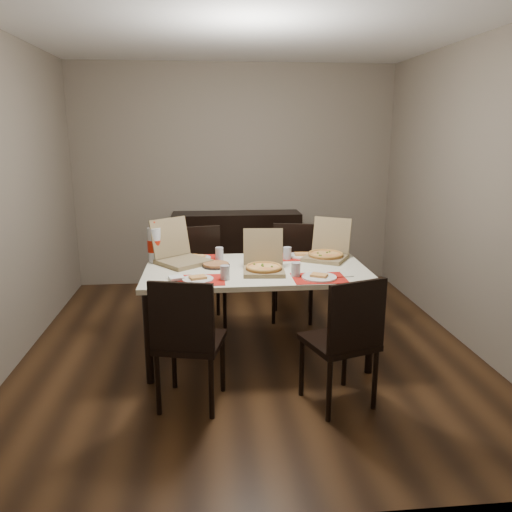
% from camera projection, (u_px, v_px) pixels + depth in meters
% --- Properties ---
extents(ground, '(3.80, 4.00, 0.02)m').
position_uv_depth(ground, '(250.00, 348.00, 4.36)').
color(ground, '#3E2613').
rests_on(ground, ground).
extents(room_walls, '(3.84, 4.02, 2.62)m').
position_uv_depth(room_walls, '(245.00, 143.00, 4.36)').
color(room_walls, gray).
rests_on(room_walls, ground).
extents(sideboard, '(1.50, 0.40, 0.90)m').
position_uv_depth(sideboard, '(237.00, 250.00, 5.97)').
color(sideboard, black).
rests_on(sideboard, ground).
extents(dining_table, '(1.80, 1.00, 0.75)m').
position_uv_depth(dining_table, '(256.00, 276.00, 4.09)').
color(dining_table, '#E9E3C4').
rests_on(dining_table, ground).
extents(chair_near_left, '(0.51, 0.51, 0.93)m').
position_uv_depth(chair_near_left, '(187.00, 338.00, 3.29)').
color(chair_near_left, black).
rests_on(chair_near_left, ground).
extents(chair_near_right, '(0.53, 0.53, 0.93)m').
position_uv_depth(chair_near_right, '(345.00, 337.00, 3.29)').
color(chair_near_right, black).
rests_on(chair_near_right, ground).
extents(chair_far_left, '(0.48, 0.48, 0.93)m').
position_uv_depth(chair_far_left, '(201.00, 271.00, 4.85)').
color(chair_far_left, black).
rests_on(chair_far_left, ground).
extents(chair_far_right, '(0.49, 0.49, 0.93)m').
position_uv_depth(chair_far_right, '(293.00, 267.00, 5.00)').
color(chair_far_right, black).
rests_on(chair_far_right, ground).
extents(setting_near_left, '(0.47, 0.30, 0.11)m').
position_uv_depth(setting_near_left, '(203.00, 277.00, 3.73)').
color(setting_near_left, red).
rests_on(setting_near_left, dining_table).
extents(setting_near_right, '(0.48, 0.30, 0.11)m').
position_uv_depth(setting_near_right, '(313.00, 275.00, 3.79)').
color(setting_near_right, red).
rests_on(setting_near_right, dining_table).
extents(setting_far_left, '(0.45, 0.30, 0.11)m').
position_uv_depth(setting_far_left, '(201.00, 257.00, 4.34)').
color(setting_far_left, red).
rests_on(setting_far_left, dining_table).
extents(setting_far_right, '(0.48, 0.30, 0.11)m').
position_uv_depth(setting_far_right, '(298.00, 255.00, 4.40)').
color(setting_far_right, red).
rests_on(setting_far_right, dining_table).
extents(napkin_loose, '(0.16, 0.15, 0.02)m').
position_uv_depth(napkin_loose, '(255.00, 271.00, 3.96)').
color(napkin_loose, white).
rests_on(napkin_loose, dining_table).
extents(pizza_box_center, '(0.35, 0.38, 0.32)m').
position_uv_depth(pizza_box_center, '(264.00, 265.00, 3.95)').
color(pizza_box_center, olive).
rests_on(pizza_box_center, dining_table).
extents(pizza_box_right, '(0.48, 0.49, 0.34)m').
position_uv_depth(pizza_box_right, '(327.00, 253.00, 4.35)').
color(pizza_box_right, olive).
rests_on(pizza_box_right, dining_table).
extents(pizza_box_left, '(0.53, 0.54, 0.36)m').
position_uv_depth(pizza_box_left, '(180.00, 256.00, 4.21)').
color(pizza_box_left, olive).
rests_on(pizza_box_left, dining_table).
extents(faina_plate, '(0.23, 0.23, 0.03)m').
position_uv_depth(faina_plate, '(216.00, 265.00, 4.10)').
color(faina_plate, black).
rests_on(faina_plate, dining_table).
extents(dip_bowl, '(0.15, 0.15, 0.03)m').
position_uv_depth(dip_bowl, '(271.00, 260.00, 4.24)').
color(dip_bowl, white).
rests_on(dip_bowl, dining_table).
extents(soda_bottle, '(0.12, 0.12, 0.35)m').
position_uv_depth(soda_bottle, '(154.00, 245.00, 4.22)').
color(soda_bottle, silver).
rests_on(soda_bottle, dining_table).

